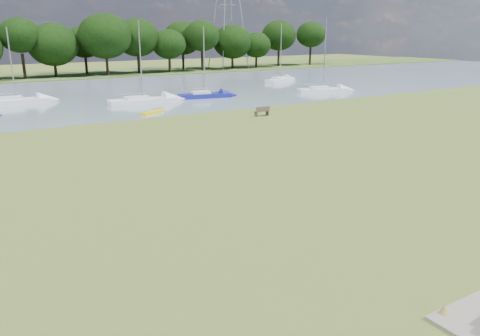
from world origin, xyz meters
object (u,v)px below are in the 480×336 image
sailboat_2 (142,99)px  sailboat_3 (323,89)px  riverbank_bench (262,111)px  sailboat_5 (280,79)px  kayak (153,112)px  sailboat_4 (204,94)px  sailboat_6 (15,100)px

sailboat_2 → sailboat_3: size_ratio=0.94×
riverbank_bench → sailboat_5: size_ratio=0.17×
sailboat_3 → sailboat_5: 14.08m
riverbank_bench → kayak: size_ratio=0.59×
sailboat_2 → sailboat_5: size_ratio=1.00×
kayak → sailboat_2: sailboat_2 is taller
kayak → sailboat_3: size_ratio=0.27×
kayak → sailboat_5: sailboat_5 is taller
sailboat_2 → sailboat_3: sailboat_3 is taller
riverbank_bench → sailboat_3: (17.07, 10.68, 0.06)m
sailboat_2 → sailboat_4: (8.02, 0.17, 0.03)m
sailboat_2 → sailboat_3: bearing=-4.3°
sailboat_6 → sailboat_5: bearing=3.0°
riverbank_bench → sailboat_2: bearing=118.5°
sailboat_2 → sailboat_4: bearing=4.5°
riverbank_bench → sailboat_3: size_ratio=0.16×
sailboat_2 → sailboat_6: (-12.31, 6.73, 0.05)m
sailboat_2 → sailboat_6: bearing=154.7°
sailboat_2 → sailboat_6: 14.03m
kayak → sailboat_2: size_ratio=0.29×
sailboat_4 → sailboat_6: sailboat_4 is taller
kayak → sailboat_5: size_ratio=0.29×
riverbank_bench → sailboat_3: sailboat_3 is taller
riverbank_bench → kayak: 10.81m
sailboat_5 → sailboat_6: bearing=164.0°
sailboat_3 → sailboat_6: (-36.34, 9.96, 0.03)m
kayak → sailboat_6: size_ratio=0.31×
sailboat_4 → sailboat_5: 21.74m
riverbank_bench → kayak: riverbank_bench is taller
kayak → sailboat_2: bearing=53.7°
kayak → sailboat_2: 7.57m
sailboat_4 → kayak: bearing=-130.5°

